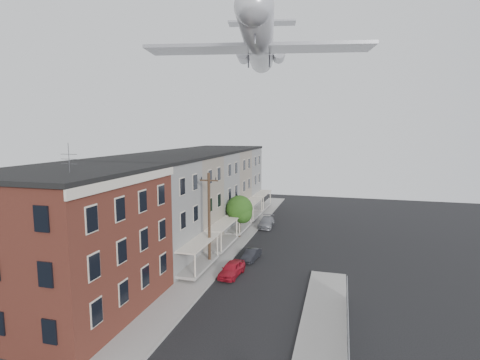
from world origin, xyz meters
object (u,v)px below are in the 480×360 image
(street_tree, at_px, (240,210))
(airplane, at_px, (259,43))
(car_mid, at_px, (251,255))
(car_far, at_px, (266,222))
(car_near, at_px, (232,269))
(utility_pole, at_px, (209,218))

(street_tree, bearing_deg, airplane, -43.26)
(car_mid, height_order, car_far, car_far)
(street_tree, distance_m, car_far, 6.88)
(street_tree, xyz_separation_m, car_mid, (3.12, -7.21, -2.91))
(car_near, xyz_separation_m, airplane, (0.32, 9.12, 21.39))
(street_tree, distance_m, car_mid, 8.37)
(street_tree, relative_size, car_far, 1.15)
(car_mid, bearing_deg, car_far, 100.78)
(street_tree, distance_m, airplane, 18.97)
(utility_pole, height_order, car_near, utility_pole)
(utility_pole, relative_size, street_tree, 1.73)
(car_near, distance_m, car_far, 17.67)
(car_mid, xyz_separation_m, car_far, (-1.12, 13.16, 0.11))
(utility_pole, distance_m, car_near, 5.19)
(utility_pole, height_order, airplane, airplane)
(car_near, relative_size, airplane, 0.15)
(car_near, bearing_deg, street_tree, 106.91)
(street_tree, xyz_separation_m, car_near, (2.42, -11.71, -2.80))
(utility_pole, height_order, car_far, utility_pole)
(car_far, bearing_deg, airplane, -87.64)
(car_mid, distance_m, airplane, 21.99)
(car_mid, bearing_deg, airplane, 100.59)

